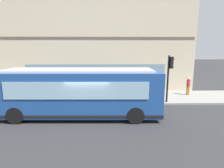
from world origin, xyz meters
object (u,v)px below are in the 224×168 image
pedestrian_walking_along_curb (144,88)px  traffic_light_near_corner (170,70)px  pedestrian_near_hydrant (15,84)px  newspaper_vending_box (59,96)px  city_bus_nearside (80,93)px  pedestrian_by_light_pole (188,85)px  fire_hydrant (157,90)px  pedestrian_near_building_entrance (86,82)px

pedestrian_walking_along_curb → traffic_light_near_corner: bearing=-110.6°
pedestrian_near_hydrant → newspaper_vending_box: bearing=-114.0°
city_bus_nearside → pedestrian_by_light_pole: city_bus_nearside is taller
pedestrian_by_light_pole → pedestrian_near_hydrant: bearing=89.2°
traffic_light_near_corner → pedestrian_by_light_pole: (2.16, -2.49, -1.63)m
fire_hydrant → city_bus_nearside: bearing=130.2°
fire_hydrant → pedestrian_by_light_pole: size_ratio=0.46×
city_bus_nearside → traffic_light_near_corner: 7.17m
traffic_light_near_corner → pedestrian_near_building_entrance: traffic_light_near_corner is taller
pedestrian_near_hydrant → traffic_light_near_corner: bearing=-100.3°
traffic_light_near_corner → newspaper_vending_box: (0.41, 8.69, -2.10)m
pedestrian_near_hydrant → fire_hydrant: bearing=-88.6°
newspaper_vending_box → pedestrian_near_building_entrance: bearing=-33.0°
city_bus_nearside → pedestrian_walking_along_curb: 5.81m
pedestrian_near_building_entrance → pedestrian_by_light_pole: size_ratio=1.12×
city_bus_nearside → pedestrian_by_light_pole: bearing=-62.0°
pedestrian_near_building_entrance → pedestrian_near_hydrant: 6.29m
traffic_light_near_corner → pedestrian_walking_along_curb: 2.47m
fire_hydrant → pedestrian_by_light_pole: pedestrian_by_light_pole is taller
traffic_light_near_corner → pedestrian_near_hydrant: bearing=79.7°
pedestrian_near_hydrant → city_bus_nearside: bearing=-127.5°
fire_hydrant → pedestrian_by_light_pole: bearing=-101.4°
newspaper_vending_box → pedestrian_by_light_pole: bearing=-81.1°
fire_hydrant → newspaper_vending_box: 8.76m
fire_hydrant → traffic_light_near_corner: bearing=-175.2°
city_bus_nearside → pedestrian_by_light_pole: 10.26m
city_bus_nearside → fire_hydrant: 8.36m
city_bus_nearside → pedestrian_near_hydrant: 8.27m
pedestrian_near_hydrant → newspaper_vending_box: (-1.97, -4.44, -0.59)m
newspaper_vending_box → pedestrian_walking_along_curb: bearing=-87.7°
fire_hydrant → newspaper_vending_box: newspaper_vending_box is taller
pedestrian_by_light_pole → fire_hydrant: bearing=78.6°
pedestrian_walking_along_curb → pedestrian_by_light_pole: pedestrian_walking_along_curb is taller
fire_hydrant → pedestrian_near_hydrant: 12.92m
city_bus_nearside → pedestrian_by_light_pole: (4.80, -9.05, -0.49)m
traffic_light_near_corner → fire_hydrant: traffic_light_near_corner is taller
pedestrian_near_hydrant → pedestrian_by_light_pole: pedestrian_near_hydrant is taller
pedestrian_walking_along_curb → pedestrian_by_light_pole: bearing=-71.1°
city_bus_nearside → newspaper_vending_box: bearing=34.8°
pedestrian_walking_along_curb → pedestrian_near_building_entrance: (2.50, 5.07, 0.03)m
fire_hydrant → newspaper_vending_box: (-2.30, 8.46, 0.09)m
pedestrian_walking_along_curb → pedestrian_near_hydrant: (1.70, 11.31, 0.03)m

